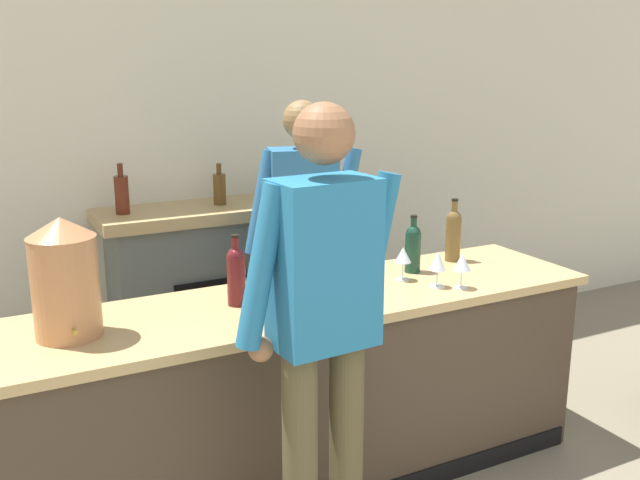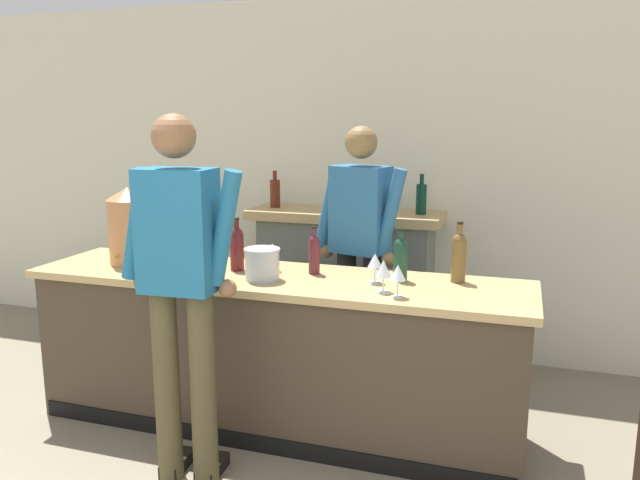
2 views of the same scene
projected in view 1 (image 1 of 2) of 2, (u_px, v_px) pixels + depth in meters
wall_back_panel at (228, 161)px, 4.54m from camera, size 12.00×0.07×2.75m
bar_counter at (296, 394)px, 3.36m from camera, size 2.95×0.71×0.94m
fireplace_stone at (222, 293)px, 4.44m from camera, size 1.47×0.52×1.45m
person_customer at (323, 337)px, 2.53m from camera, size 0.66×0.32×1.87m
person_bartender at (303, 247)px, 3.92m from camera, size 0.64×0.37×1.80m
copper_dispenser at (65, 277)px, 2.75m from camera, size 0.26×0.30×0.48m
ice_bucket_steel at (299, 287)px, 3.11m from camera, size 0.21×0.21×0.18m
wine_bottle_chardonnay_pale at (324, 261)px, 3.40m from camera, size 0.07×0.07×0.28m
wine_bottle_rose_blush at (236, 273)px, 3.13m from camera, size 0.08×0.08×0.32m
wine_bottle_merlot_tall at (453, 233)px, 3.83m from camera, size 0.08×0.08×0.34m
wine_bottle_cabernet_heavy at (413, 246)px, 3.62m from camera, size 0.08×0.08×0.30m
wine_glass_front_right at (462, 263)px, 3.36m from camera, size 0.08×0.08×0.17m
wine_glass_back_row at (438, 262)px, 3.38m from camera, size 0.08×0.08×0.18m
wine_glass_mid_counter at (403, 256)px, 3.49m from camera, size 0.08×0.08×0.17m
wine_glass_by_dispenser at (276, 269)px, 3.27m from camera, size 0.08×0.08×0.17m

